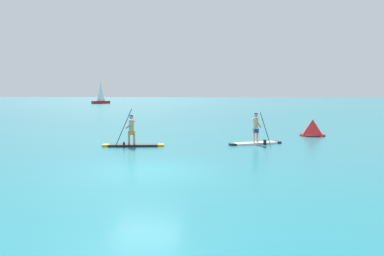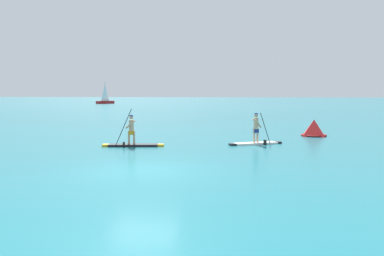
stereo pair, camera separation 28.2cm
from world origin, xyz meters
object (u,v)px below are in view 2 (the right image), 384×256
Objects in this scene: paddleboarder_far_right at (256,138)px; race_marker_buoy at (314,129)px; sailboat_left_horizon at (105,101)px; paddleboarder_mid_center at (132,140)px.

race_marker_buoy is at bearing 23.62° from paddleboarder_far_right.
paddleboarder_far_right is at bearing -117.77° from sailboat_left_horizon.
paddleboarder_far_right is at bearing -174.12° from paddleboarder_mid_center.
paddleboarder_mid_center is 6.80m from paddleboarder_far_right.
paddleboarder_far_right is at bearing -129.63° from race_marker_buoy.
race_marker_buoy is at bearing -113.82° from sailboat_left_horizon.
sailboat_left_horizon reaches higher than paddleboarder_far_right.
paddleboarder_mid_center is 12.30m from race_marker_buoy.
sailboat_left_horizon is (-29.64, 76.51, 0.43)m from paddleboarder_mid_center.
paddleboarder_mid_center reaches higher than race_marker_buoy.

